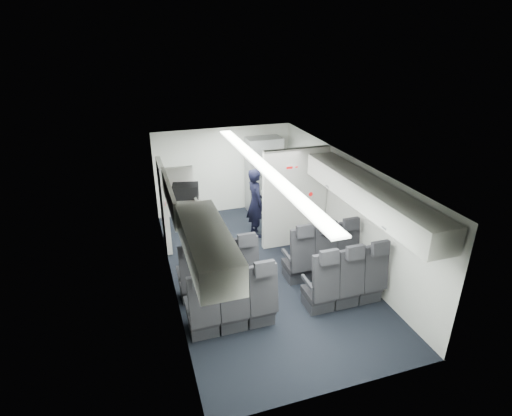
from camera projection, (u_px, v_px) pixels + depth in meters
cabin_shell at (263, 218)px, 7.31m from camera, size 3.41×6.01×2.16m
seat_row_front at (272, 266)px, 7.14m from camera, size 3.33×0.56×1.24m
seat_row_mid at (291, 295)px, 6.36m from camera, size 3.33×0.56×1.24m
overhead_bin_left_rear at (207, 245)px, 4.88m from camera, size 0.53×1.80×0.40m
overhead_bin_left_front_open at (183, 202)px, 6.44m from camera, size 0.64×1.70×0.72m
overhead_bin_right_rear at (401, 215)px, 5.67m from camera, size 0.53×1.80×0.40m
overhead_bin_right_front at (341, 176)px, 7.19m from camera, size 0.53×1.70×0.40m
bulkhead_partition at (295, 198)px, 8.30m from camera, size 1.40×0.15×2.13m
galley_unit at (264, 175)px, 10.01m from camera, size 0.85×0.52×1.90m
boarding_door at (164, 205)px, 8.27m from camera, size 0.12×1.27×1.86m
flight_attendant at (255, 203)px, 8.81m from camera, size 0.41×0.60×1.57m
carry_on_bag at (186, 192)px, 6.72m from camera, size 0.48×0.38×0.26m
papers at (264, 192)px, 8.72m from camera, size 0.18×0.11×0.14m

